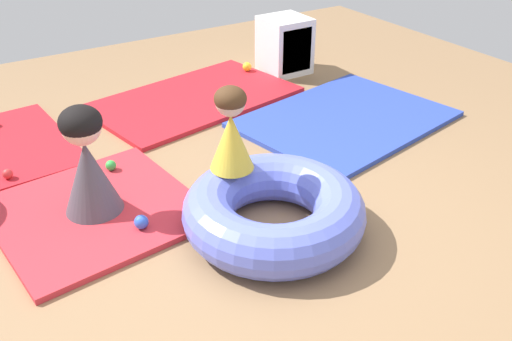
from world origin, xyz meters
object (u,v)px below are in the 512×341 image
at_px(play_ball_blue, 141,222).
at_px(play_ball_yellow, 247,67).
at_px(adult_seated, 87,162).
at_px(storage_cube, 286,46).
at_px(play_ball_red, 8,174).
at_px(inflatable_cushion, 274,211).
at_px(child_in_yellow, 231,130).
at_px(play_ball_green, 111,165).

height_order(play_ball_blue, play_ball_yellow, play_ball_yellow).
bearing_deg(adult_seated, storage_cube, -91.44).
bearing_deg(play_ball_red, adult_seated, -60.34).
xyz_separation_m(adult_seated, play_ball_red, (-0.39, 0.69, -0.31)).
height_order(inflatable_cushion, play_ball_yellow, inflatable_cushion).
relative_size(child_in_yellow, play_ball_red, 7.55).
bearing_deg(play_ball_blue, play_ball_red, 118.49).
height_order(play_ball_blue, play_ball_red, play_ball_blue).
xyz_separation_m(child_in_yellow, storage_cube, (1.73, 1.89, -0.29)).
xyz_separation_m(inflatable_cushion, adult_seated, (-0.86, 0.77, 0.23)).
distance_m(inflatable_cushion, storage_cube, 2.78).
relative_size(play_ball_green, play_ball_red, 1.06).
bearing_deg(adult_seated, play_ball_blue, 174.25).
relative_size(inflatable_cushion, storage_cube, 1.97).
relative_size(play_ball_green, storage_cube, 0.14).
xyz_separation_m(child_in_yellow, adult_seated, (-0.77, 0.42, -0.19)).
height_order(play_ball_blue, storage_cube, storage_cube).
bearing_deg(child_in_yellow, play_ball_red, -109.97).
xyz_separation_m(inflatable_cushion, play_ball_red, (-1.25, 1.46, -0.08)).
relative_size(inflatable_cushion, adult_seated, 1.55).
height_order(play_ball_red, storage_cube, storage_cube).
distance_m(play_ball_blue, storage_cube, 2.96).
bearing_deg(play_ball_red, inflatable_cushion, -49.37).
height_order(inflatable_cushion, play_ball_red, inflatable_cushion).
bearing_deg(play_ball_yellow, play_ball_green, -147.38).
bearing_deg(play_ball_red, play_ball_yellow, 20.19).
xyz_separation_m(adult_seated, storage_cube, (2.50, 1.47, -0.11)).
relative_size(play_ball_blue, play_ball_yellow, 0.95).
xyz_separation_m(play_ball_red, storage_cube, (2.89, 0.78, 0.20)).
bearing_deg(play_ball_green, inflatable_cushion, -63.10).
bearing_deg(play_ball_yellow, adult_seated, -142.80).
distance_m(play_ball_red, play_ball_yellow, 2.68).
xyz_separation_m(inflatable_cushion, play_ball_yellow, (1.26, 2.38, -0.07)).
distance_m(inflatable_cushion, play_ball_yellow, 2.70).
distance_m(adult_seated, play_ball_blue, 0.50).
height_order(child_in_yellow, play_ball_red, child_in_yellow).
height_order(adult_seated, play_ball_blue, adult_seated).
relative_size(inflatable_cushion, play_ball_yellow, 11.96).
distance_m(play_ball_green, storage_cube, 2.49).
relative_size(inflatable_cushion, child_in_yellow, 2.05).
xyz_separation_m(play_ball_blue, play_ball_red, (-0.56, 1.04, -0.01)).
bearing_deg(play_ball_blue, adult_seated, 116.13).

